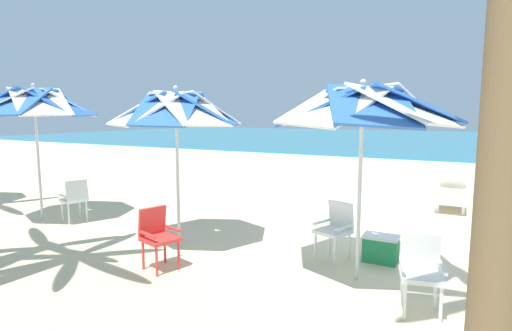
{
  "coord_description": "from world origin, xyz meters",
  "views": [
    {
      "loc": [
        0.86,
        -7.65,
        2.16
      ],
      "look_at": [
        -3.43,
        0.41,
        1.0
      ],
      "focal_mm": 28.09,
      "sensor_mm": 36.0,
      "label": 1
    }
  ],
  "objects_px": {
    "plastic_chair_0": "(336,227)",
    "cooler_box": "(381,248)",
    "plastic_chair_1": "(421,268)",
    "plastic_chair_2": "(158,234)",
    "beach_umbrella_2": "(35,104)",
    "plastic_chair_3": "(75,198)",
    "beach_umbrella_0": "(362,108)",
    "beach_umbrella_1": "(176,111)",
    "sun_lounger_1": "(452,194)"
  },
  "relations": [
    {
      "from": "plastic_chair_0",
      "to": "cooler_box",
      "type": "xyz_separation_m",
      "value": [
        0.62,
        0.22,
        -0.3
      ]
    },
    {
      "from": "beach_umbrella_1",
      "to": "cooler_box",
      "type": "xyz_separation_m",
      "value": [
        3.09,
        0.82,
        -2.02
      ]
    },
    {
      "from": "plastic_chair_0",
      "to": "plastic_chair_1",
      "type": "xyz_separation_m",
      "value": [
        1.3,
        -1.13,
        0.0
      ]
    },
    {
      "from": "beach_umbrella_0",
      "to": "beach_umbrella_2",
      "type": "distance_m",
      "value": 6.45
    },
    {
      "from": "plastic_chair_1",
      "to": "cooler_box",
      "type": "distance_m",
      "value": 1.54
    },
    {
      "from": "plastic_chair_0",
      "to": "beach_umbrella_0",
      "type": "bearing_deg",
      "value": -50.85
    },
    {
      "from": "plastic_chair_0",
      "to": "beach_umbrella_2",
      "type": "height_order",
      "value": "beach_umbrella_2"
    },
    {
      "from": "beach_umbrella_2",
      "to": "beach_umbrella_1",
      "type": "bearing_deg",
      "value": 0.99
    },
    {
      "from": "plastic_chair_0",
      "to": "plastic_chair_1",
      "type": "relative_size",
      "value": 1.0
    },
    {
      "from": "plastic_chair_0",
      "to": "beach_umbrella_2",
      "type": "bearing_deg",
      "value": -173.65
    },
    {
      "from": "cooler_box",
      "to": "plastic_chair_3",
      "type": "bearing_deg",
      "value": -173.99
    },
    {
      "from": "cooler_box",
      "to": "beach_umbrella_2",
      "type": "bearing_deg",
      "value": -172.36
    },
    {
      "from": "beach_umbrella_1",
      "to": "sun_lounger_1",
      "type": "xyz_separation_m",
      "value": [
        3.86,
        5.35,
        -1.94
      ]
    },
    {
      "from": "plastic_chair_0",
      "to": "plastic_chair_1",
      "type": "distance_m",
      "value": 1.73
    },
    {
      "from": "plastic_chair_0",
      "to": "plastic_chair_3",
      "type": "bearing_deg",
      "value": -175.65
    },
    {
      "from": "beach_umbrella_0",
      "to": "sun_lounger_1",
      "type": "distance_m",
      "value": 5.76
    },
    {
      "from": "beach_umbrella_2",
      "to": "cooler_box",
      "type": "xyz_separation_m",
      "value": [
        6.59,
        0.88,
        -2.18
      ]
    },
    {
      "from": "plastic_chair_0",
      "to": "plastic_chair_1",
      "type": "height_order",
      "value": "same"
    },
    {
      "from": "beach_umbrella_2",
      "to": "sun_lounger_1",
      "type": "relative_size",
      "value": 1.29
    },
    {
      "from": "beach_umbrella_0",
      "to": "plastic_chair_3",
      "type": "xyz_separation_m",
      "value": [
        -5.76,
        0.19,
        -1.75
      ]
    },
    {
      "from": "plastic_chair_2",
      "to": "beach_umbrella_2",
      "type": "bearing_deg",
      "value": 167.58
    },
    {
      "from": "plastic_chair_1",
      "to": "plastic_chair_3",
      "type": "bearing_deg",
      "value": 173.64
    },
    {
      "from": "beach_umbrella_1",
      "to": "beach_umbrella_2",
      "type": "bearing_deg",
      "value": -179.01
    },
    {
      "from": "beach_umbrella_2",
      "to": "beach_umbrella_0",
      "type": "bearing_deg",
      "value": 0.69
    },
    {
      "from": "beach_umbrella_0",
      "to": "plastic_chair_0",
      "type": "xyz_separation_m",
      "value": [
        -0.48,
        0.59,
        -1.75
      ]
    },
    {
      "from": "plastic_chair_2",
      "to": "plastic_chair_3",
      "type": "relative_size",
      "value": 1.0
    },
    {
      "from": "beach_umbrella_0",
      "to": "plastic_chair_2",
      "type": "height_order",
      "value": "beach_umbrella_0"
    },
    {
      "from": "beach_umbrella_0",
      "to": "plastic_chair_2",
      "type": "xyz_separation_m",
      "value": [
        -2.58,
        -0.93,
        -1.75
      ]
    },
    {
      "from": "plastic_chair_2",
      "to": "cooler_box",
      "type": "distance_m",
      "value": 3.24
    },
    {
      "from": "plastic_chair_1",
      "to": "beach_umbrella_2",
      "type": "xyz_separation_m",
      "value": [
        -7.27,
        0.47,
        1.88
      ]
    },
    {
      "from": "plastic_chair_2",
      "to": "beach_umbrella_2",
      "type": "xyz_separation_m",
      "value": [
        -3.87,
        0.85,
        1.88
      ]
    },
    {
      "from": "plastic_chair_0",
      "to": "cooler_box",
      "type": "distance_m",
      "value": 0.72
    },
    {
      "from": "plastic_chair_1",
      "to": "plastic_chair_2",
      "type": "distance_m",
      "value": 3.42
    },
    {
      "from": "plastic_chair_2",
      "to": "cooler_box",
      "type": "height_order",
      "value": "plastic_chair_2"
    },
    {
      "from": "plastic_chair_2",
      "to": "plastic_chair_1",
      "type": "bearing_deg",
      "value": 6.42
    },
    {
      "from": "beach_umbrella_2",
      "to": "plastic_chair_0",
      "type": "bearing_deg",
      "value": 6.35
    },
    {
      "from": "beach_umbrella_0",
      "to": "cooler_box",
      "type": "xyz_separation_m",
      "value": [
        0.15,
        0.81,
        -2.04
      ]
    },
    {
      "from": "beach_umbrella_0",
      "to": "cooler_box",
      "type": "bearing_deg",
      "value": 79.8
    },
    {
      "from": "beach_umbrella_0",
      "to": "plastic_chair_3",
      "type": "height_order",
      "value": "beach_umbrella_0"
    },
    {
      "from": "plastic_chair_2",
      "to": "plastic_chair_3",
      "type": "height_order",
      "value": "same"
    },
    {
      "from": "plastic_chair_1",
      "to": "plastic_chair_2",
      "type": "bearing_deg",
      "value": -173.58
    },
    {
      "from": "plastic_chair_1",
      "to": "sun_lounger_1",
      "type": "height_order",
      "value": "plastic_chair_1"
    },
    {
      "from": "beach_umbrella_0",
      "to": "sun_lounger_1",
      "type": "relative_size",
      "value": 1.21
    },
    {
      "from": "plastic_chair_0",
      "to": "plastic_chair_2",
      "type": "height_order",
      "value": "same"
    },
    {
      "from": "beach_umbrella_0",
      "to": "sun_lounger_1",
      "type": "xyz_separation_m",
      "value": [
        0.91,
        5.34,
        -1.96
      ]
    },
    {
      "from": "beach_umbrella_2",
      "to": "cooler_box",
      "type": "height_order",
      "value": "beach_umbrella_2"
    },
    {
      "from": "beach_umbrella_1",
      "to": "sun_lounger_1",
      "type": "height_order",
      "value": "beach_umbrella_1"
    },
    {
      "from": "plastic_chair_2",
      "to": "beach_umbrella_2",
      "type": "distance_m",
      "value": 4.39
    },
    {
      "from": "sun_lounger_1",
      "to": "beach_umbrella_1",
      "type": "bearing_deg",
      "value": -125.78
    },
    {
      "from": "beach_umbrella_1",
      "to": "sun_lounger_1",
      "type": "bearing_deg",
      "value": 54.22
    }
  ]
}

